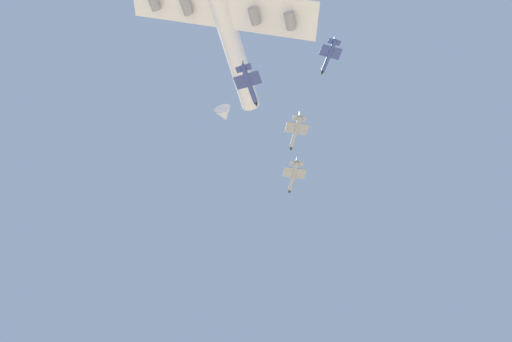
# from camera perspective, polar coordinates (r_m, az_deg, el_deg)

# --- Properties ---
(carrier_jet) EXTENTS (57.78, 64.53, 23.67)m
(carrier_jet) POSITION_cam_1_polar(r_m,az_deg,el_deg) (158.39, -3.90, 18.41)
(carrier_jet) COLOR white
(chase_jet_lead) EXTENTS (9.06, 15.10, 4.00)m
(chase_jet_lead) POSITION_cam_1_polar(r_m,az_deg,el_deg) (151.96, -0.80, 10.19)
(chase_jet_lead) COLOR #38478C
(chase_jet_left_wing) EXTENTS (13.45, 12.14, 4.00)m
(chase_jet_left_wing) POSITION_cam_1_polar(r_m,az_deg,el_deg) (172.54, 4.71, 4.63)
(chase_jet_left_wing) COLOR #999EA3
(chase_jet_right_wing) EXTENTS (14.06, 11.24, 4.00)m
(chase_jet_right_wing) POSITION_cam_1_polar(r_m,az_deg,el_deg) (190.24, 8.60, 13.31)
(chase_jet_right_wing) COLOR #38478C
(chase_jet_trailing) EXTENTS (13.26, 12.37, 4.00)m
(chase_jet_trailing) POSITION_cam_1_polar(r_m,az_deg,el_deg) (174.75, 4.45, -0.59)
(chase_jet_trailing) COLOR #999EA3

